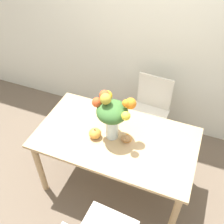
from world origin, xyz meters
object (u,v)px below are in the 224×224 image
at_px(flower_vase, 112,113).
at_px(turkey_figurine, 126,137).
at_px(dining_chair_near_window, 149,112).
at_px(pumpkin, 95,133).

height_order(flower_vase, turkey_figurine, flower_vase).
bearing_deg(dining_chair_near_window, turkey_figurine, -88.94).
bearing_deg(flower_vase, dining_chair_near_window, 77.03).
bearing_deg(turkey_figurine, dining_chair_near_window, 87.69).
distance_m(flower_vase, dining_chair_near_window, 0.94).
height_order(pumpkin, dining_chair_near_window, dining_chair_near_window).
bearing_deg(flower_vase, turkey_figurine, -1.48).
relative_size(flower_vase, dining_chair_near_window, 0.55).
bearing_deg(flower_vase, pumpkin, -152.25).
xyz_separation_m(flower_vase, pumpkin, (-0.14, -0.07, -0.23)).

